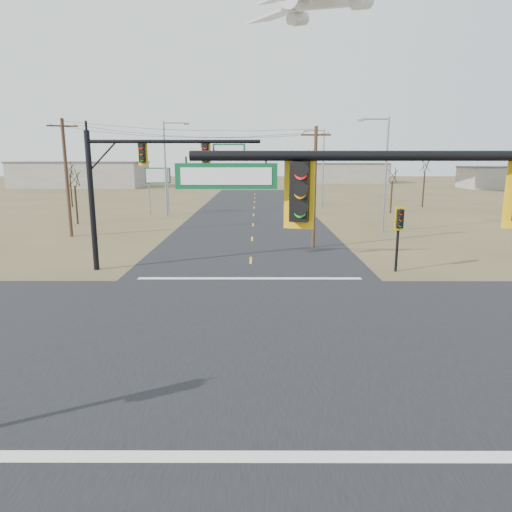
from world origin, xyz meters
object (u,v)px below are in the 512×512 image
Objects in this scene: streetlight_a at (383,169)px; streetlight_b at (322,163)px; utility_pole_near at (315,186)px; bare_tree_c at (393,174)px; streetlight_c at (167,164)px; bare_tree_a at (74,176)px; highway_sign at (158,181)px; bare_tree_d at (425,165)px; mast_arm_far at (140,172)px; pedestal_signal_ne at (399,223)px; utility_pole_far at (67,177)px; bare_tree_b at (69,168)px.

streetlight_a is 0.96× the size of streetlight_b.
utility_pole_near is 1.45× the size of bare_tree_c.
bare_tree_c is (11.89, 21.83, 0.15)m from utility_pole_near.
bare_tree_a is (-7.86, -6.55, -1.16)m from streetlight_c.
bare_tree_a is (-6.47, -7.92, 0.81)m from highway_sign.
mast_arm_far is at bearing -128.95° from bare_tree_d.
utility_pole_near is (-3.87, 7.36, 1.68)m from pedestal_signal_ne.
mast_arm_far is at bearing -147.34° from utility_pole_near.
streetlight_a is at bearing -39.39° from highway_sign.
utility_pole_near is at bearing -122.24° from bare_tree_d.
utility_pole_far is at bearing -72.42° from bare_tree_a.
bare_tree_c is at bearing 59.77° from mast_arm_far.
bare_tree_d is at bearing -5.54° from streetlight_b.
utility_pole_near is 0.90× the size of utility_pole_far.
streetlight_b reaches higher than utility_pole_near.
utility_pole_near is 30.45m from streetlight_b.
mast_arm_far is 0.99× the size of streetlight_a.
pedestal_signal_ne is at bearing -27.52° from utility_pole_far.
streetlight_a reaches higher than utility_pole_far.
streetlight_b reaches higher than mast_arm_far.
bare_tree_b is (-14.85, 9.69, -0.65)m from streetlight_c.
utility_pole_near is at bearing 40.59° from mast_arm_far.
bare_tree_c is (8.01, 29.18, 1.83)m from pedestal_signal_ne.
bare_tree_c is (27.32, 1.58, 0.78)m from highway_sign.
bare_tree_c is (40.78, -6.74, -0.55)m from bare_tree_b.
bare_tree_a is at bearing -164.30° from bare_tree_c.
streetlight_b is 1.74× the size of bare_tree_a.
streetlight_a is 1.66× the size of bare_tree_c.
highway_sign is 25.79m from streetlight_a.
streetlight_b is 31.93m from bare_tree_a.
utility_pole_far is 1.47× the size of bare_tree_b.
bare_tree_a is at bearing -156.99° from streetlight_c.
streetlight_a is 41.56m from bare_tree_b.
utility_pole_far is (-8.92, 11.64, -0.70)m from mast_arm_far.
bare_tree_a is (-28.69, 5.09, -0.85)m from streetlight_a.
streetlight_b reaches higher than highway_sign.
highway_sign is at bearing 108.03° from mast_arm_far.
streetlight_c is (1.39, -1.37, 1.98)m from highway_sign.
utility_pole_near is at bearing -118.57° from bare_tree_c.
pedestal_signal_ne is 0.44× the size of utility_pole_near.
utility_pole_near is at bearing -98.87° from streetlight_b.
mast_arm_far is 1.02× the size of utility_pole_far.
streetlight_b is at bearing 46.26° from utility_pole_far.
mast_arm_far reaches higher than pedestal_signal_ne.
streetlight_a is at bearing 46.89° from utility_pole_near.
streetlight_a is 29.15m from bare_tree_a.
bare_tree_c is at bearing 61.43° from utility_pole_near.
highway_sign is at bearing -31.72° from bare_tree_b.
pedestal_signal_ne is 0.37× the size of streetlight_b.
bare_tree_c is 0.85× the size of bare_tree_d.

